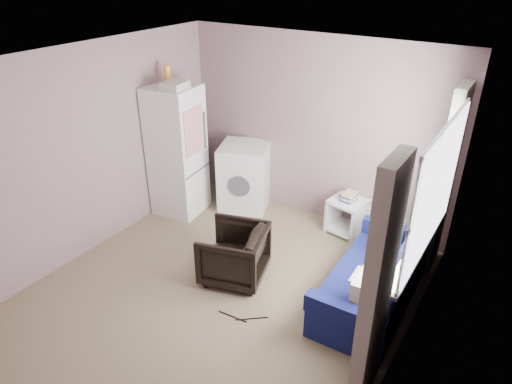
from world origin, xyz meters
TOP-DOWN VIEW (x-y plane):
  - room at (0.02, 0.01)m, footprint 3.84×4.24m
  - armchair at (-0.04, 0.28)m, footprint 0.81×0.84m
  - fridge at (-1.61, 1.15)m, footprint 0.71×0.70m
  - washing_machine at (-0.90, 1.76)m, footprint 0.87×0.87m
  - side_table at (0.66, 1.89)m, footprint 0.50×0.50m
  - sofa at (1.48, 0.72)m, footprint 0.82×1.73m
  - window_dressing at (1.78, 0.70)m, footprint 0.17×2.62m
  - floor_cables at (0.42, -0.23)m, footprint 0.49×0.22m

SIDE VIEW (x-z plane):
  - floor_cables at x=0.42m, z-range 0.00..0.01m
  - sofa at x=1.48m, z-range -0.10..0.66m
  - side_table at x=0.66m, z-range -0.02..0.58m
  - armchair at x=-0.04m, z-range 0.00..0.71m
  - washing_machine at x=-0.90m, z-range 0.02..0.97m
  - fridge at x=-1.61m, z-range -0.11..1.96m
  - window_dressing at x=1.78m, z-range 0.02..2.20m
  - room at x=0.02m, z-range -0.02..2.52m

